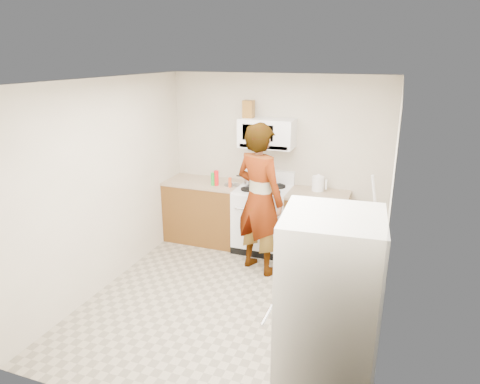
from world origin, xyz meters
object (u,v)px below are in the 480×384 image
at_px(fridge, 327,321).
at_px(kettle, 318,184).
at_px(gas_range, 263,218).
at_px(microwave, 267,133).
at_px(person, 260,199).
at_px(saucepan, 251,180).

height_order(fridge, kettle, fridge).
relative_size(gas_range, microwave, 1.49).
bearing_deg(person, gas_range, -53.71).
height_order(microwave, person, person).
bearing_deg(saucepan, microwave, 5.94).
bearing_deg(kettle, saucepan, 165.94).
bearing_deg(microwave, person, -79.46).
xyz_separation_m(kettle, saucepan, (-0.97, -0.04, -0.03)).
bearing_deg(gas_range, kettle, 11.35).
xyz_separation_m(person, kettle, (0.60, 0.78, 0.05)).
distance_m(gas_range, fridge, 3.09).
xyz_separation_m(gas_range, person, (0.14, -0.63, 0.50)).
bearing_deg(saucepan, gas_range, -24.66).
relative_size(person, saucepan, 9.68).
bearing_deg(person, kettle, -103.93).
distance_m(gas_range, saucepan, 0.58).
xyz_separation_m(gas_range, microwave, (0.00, 0.13, 1.21)).
height_order(person, saucepan, person).
bearing_deg(fridge, microwave, 110.61).
distance_m(person, kettle, 0.99).
relative_size(microwave, fridge, 0.45).
height_order(kettle, saucepan, kettle).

